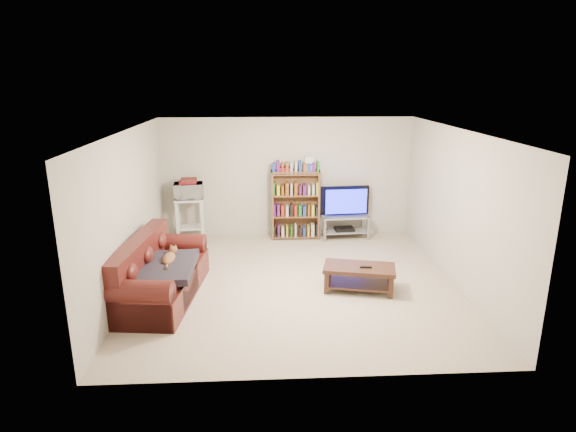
{
  "coord_description": "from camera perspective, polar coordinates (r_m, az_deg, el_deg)",
  "views": [
    {
      "loc": [
        -0.51,
        -7.01,
        3.14
      ],
      "look_at": [
        -0.1,
        0.4,
        1.0
      ],
      "focal_mm": 30.0,
      "sensor_mm": 36.0,
      "label": 1
    }
  ],
  "objects": [
    {
      "name": "microwave_stand",
      "position": [
        9.6,
        -11.54,
        0.21
      ],
      "size": [
        0.59,
        0.45,
        0.89
      ],
      "rotation": [
        0.0,
        0.0,
        0.09
      ],
      "color": "silver",
      "rests_on": "floor"
    },
    {
      "name": "dvd_player",
      "position": [
        9.81,
        6.69,
        -1.53
      ],
      "size": [
        0.4,
        0.29,
        0.06
      ],
      "primitive_type": "cube",
      "rotation": [
        0.0,
        0.0,
        0.07
      ],
      "color": "black",
      "rests_on": "tv_stand"
    },
    {
      "name": "sofa",
      "position": [
        7.38,
        -15.26,
        -7.0
      ],
      "size": [
        1.13,
        2.2,
        0.9
      ],
      "rotation": [
        0.0,
        0.0,
        -0.11
      ],
      "color": "#4A1613",
      "rests_on": "floor"
    },
    {
      "name": "wall_back",
      "position": [
        9.72,
        -0.09,
        4.57
      ],
      "size": [
        5.0,
        0.0,
        5.0
      ],
      "primitive_type": "plane",
      "rotation": [
        1.57,
        0.0,
        0.0
      ],
      "color": "beige",
      "rests_on": "ground"
    },
    {
      "name": "tv_stand",
      "position": [
        9.77,
        6.71,
        -0.79
      ],
      "size": [
        0.97,
        0.49,
        0.47
      ],
      "rotation": [
        0.0,
        0.0,
        0.07
      ],
      "color": "#999EA3",
      "rests_on": "floor"
    },
    {
      "name": "coffee_table",
      "position": [
        7.45,
        8.43,
        -6.76
      ],
      "size": [
        1.16,
        0.76,
        0.39
      ],
      "rotation": [
        0.0,
        0.0,
        -0.23
      ],
      "color": "#391F14",
      "rests_on": "floor"
    },
    {
      "name": "game_boxes",
      "position": [
        9.45,
        -11.76,
        3.98
      ],
      "size": [
        0.35,
        0.31,
        0.05
      ],
      "primitive_type": "cube",
      "rotation": [
        0.0,
        0.0,
        0.09
      ],
      "color": "maroon",
      "rests_on": "microwave"
    },
    {
      "name": "television",
      "position": [
        9.65,
        6.8,
        1.73
      ],
      "size": [
        1.02,
        0.21,
        0.59
      ],
      "primitive_type": "imported",
      "rotation": [
        0.0,
        0.0,
        3.21
      ],
      "color": "black",
      "rests_on": "tv_stand"
    },
    {
      "name": "wall_left",
      "position": [
        7.54,
        -18.36,
        0.34
      ],
      "size": [
        0.0,
        5.0,
        5.0
      ],
      "primitive_type": "plane",
      "rotation": [
        1.57,
        0.0,
        1.57
      ],
      "color": "beige",
      "rests_on": "ground"
    },
    {
      "name": "blanket",
      "position": [
        7.11,
        -14.33,
        -5.93
      ],
      "size": [
        0.85,
        1.08,
        0.19
      ],
      "primitive_type": "cube",
      "rotation": [
        0.05,
        -0.04,
        -0.03
      ],
      "color": "#26222A",
      "rests_on": "sofa"
    },
    {
      "name": "floor",
      "position": [
        7.7,
        0.92,
        -7.99
      ],
      "size": [
        5.0,
        5.0,
        0.0
      ],
      "primitive_type": "plane",
      "color": "#C9B395",
      "rests_on": "ground"
    },
    {
      "name": "wall_right",
      "position": [
        7.87,
        19.44,
        0.88
      ],
      "size": [
        0.0,
        5.0,
        5.0
      ],
      "primitive_type": "plane",
      "rotation": [
        1.57,
        0.0,
        -1.57
      ],
      "color": "beige",
      "rests_on": "ground"
    },
    {
      "name": "ceiling",
      "position": [
        7.07,
        1.0,
        10.08
      ],
      "size": [
        5.0,
        5.0,
        0.0
      ],
      "primitive_type": "plane",
      "rotation": [
        3.14,
        0.0,
        0.0
      ],
      "color": "white",
      "rests_on": "ground"
    },
    {
      "name": "remote",
      "position": [
        7.35,
        9.22,
        -6.01
      ],
      "size": [
        0.18,
        0.06,
        0.02
      ],
      "primitive_type": "cube",
      "rotation": [
        0.0,
        0.0,
        -0.08
      ],
      "color": "black",
      "rests_on": "coffee_table"
    },
    {
      "name": "shelf_clutter",
      "position": [
        9.45,
        1.5,
        6.02
      ],
      "size": [
        0.7,
        0.22,
        0.28
      ],
      "rotation": [
        0.0,
        0.0,
        -0.01
      ],
      "color": "silver",
      "rests_on": "bookshelf"
    },
    {
      "name": "bookshelf",
      "position": [
        9.6,
        0.89,
        1.44
      ],
      "size": [
        0.96,
        0.31,
        1.38
      ],
      "rotation": [
        0.0,
        0.0,
        -0.01
      ],
      "color": "brown",
      "rests_on": "floor"
    },
    {
      "name": "cat",
      "position": [
        7.26,
        -13.93,
        -4.93
      ],
      "size": [
        0.29,
        0.6,
        0.17
      ],
      "primitive_type": null,
      "rotation": [
        0.0,
        0.0,
        -0.11
      ],
      "color": "brown",
      "rests_on": "sofa"
    },
    {
      "name": "microwave",
      "position": [
        9.49,
        -11.7,
        2.94
      ],
      "size": [
        0.58,
        0.42,
        0.3
      ],
      "primitive_type": "imported",
      "rotation": [
        0.0,
        0.0,
        0.09
      ],
      "color": "silver",
      "rests_on": "microwave_stand"
    },
    {
      "name": "wall_front",
      "position": [
        4.93,
        3.04,
        -7.08
      ],
      "size": [
        5.0,
        0.0,
        5.0
      ],
      "primitive_type": "plane",
      "rotation": [
        -1.57,
        0.0,
        0.0
      ],
      "color": "beige",
      "rests_on": "ground"
    }
  ]
}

